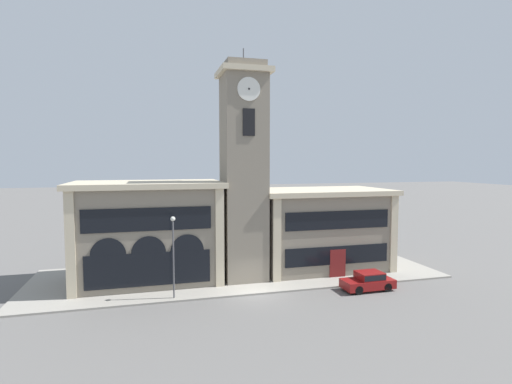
# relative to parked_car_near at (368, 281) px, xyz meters

# --- Properties ---
(ground_plane) EXTENTS (300.00, 300.00, 0.00)m
(ground_plane) POSITION_rel_parked_car_near_xyz_m (-9.05, 1.12, -0.78)
(ground_plane) COLOR #605E5B
(sidewalk_kerb) EXTENTS (36.26, 11.86, 0.15)m
(sidewalk_kerb) POSITION_rel_parked_car_near_xyz_m (-9.05, 7.05, -0.70)
(sidewalk_kerb) COLOR gray
(sidewalk_kerb) RESTS_ON ground_plane
(clock_tower) EXTENTS (4.30, 4.30, 19.94)m
(clock_tower) POSITION_rel_parked_car_near_xyz_m (-9.05, 5.43, 8.66)
(clock_tower) COLOR gray
(clock_tower) RESTS_ON ground_plane
(town_hall_left_wing) EXTENTS (12.63, 8.05, 8.66)m
(town_hall_left_wing) POSITION_rel_parked_car_near_xyz_m (-17.12, 7.27, 3.58)
(town_hall_left_wing) COLOR gray
(town_hall_left_wing) RESTS_ON ground_plane
(town_hall_right_wing) EXTENTS (12.73, 8.05, 7.74)m
(town_hall_right_wing) POSITION_rel_parked_car_near_xyz_m (-0.94, 7.28, 3.12)
(town_hall_right_wing) COLOR gray
(town_hall_right_wing) RESTS_ON ground_plane
(parked_car_near) EXTENTS (4.21, 1.93, 1.49)m
(parked_car_near) POSITION_rel_parked_car_near_xyz_m (0.00, 0.00, 0.00)
(parked_car_near) COLOR maroon
(parked_car_near) RESTS_ON ground_plane
(street_lamp) EXTENTS (0.36, 0.36, 6.17)m
(street_lamp) POSITION_rel_parked_car_near_xyz_m (-15.34, 1.76, 3.38)
(street_lamp) COLOR #4C4C51
(street_lamp) RESTS_ON sidewalk_kerb
(bollard) EXTENTS (0.18, 0.18, 1.06)m
(bollard) POSITION_rel_parked_car_near_xyz_m (-0.28, 1.56, -0.11)
(bollard) COLOR black
(bollard) RESTS_ON sidewalk_kerb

